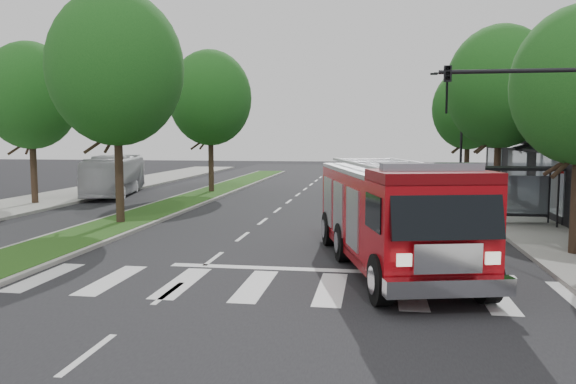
{
  "coord_description": "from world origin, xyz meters",
  "views": [
    {
      "loc": [
        5.06,
        -17.1,
        3.93
      ],
      "look_at": [
        1.81,
        3.92,
        1.8
      ],
      "focal_mm": 35.0,
      "sensor_mm": 36.0,
      "label": 1
    }
  ],
  "objects": [
    {
      "name": "fire_engine",
      "position": [
        5.58,
        -0.34,
        1.58
      ],
      "size": [
        5.02,
        9.9,
        3.3
      ],
      "rotation": [
        0.0,
        0.0,
        0.24
      ],
      "color": "#630509",
      "rests_on": "ground"
    },
    {
      "name": "tree_median_near",
      "position": [
        -6.0,
        6.0,
        6.81
      ],
      "size": [
        5.8,
        5.8,
        10.16
      ],
      "color": "black",
      "rests_on": "ground"
    },
    {
      "name": "sidewalk_left",
      "position": [
        -14.5,
        10.0,
        0.07
      ],
      "size": [
        5.0,
        80.0,
        0.15
      ],
      "primitive_type": "cube",
      "color": "gray",
      "rests_on": "ground"
    },
    {
      "name": "ground",
      "position": [
        0.0,
        0.0,
        0.0
      ],
      "size": [
        140.0,
        140.0,
        0.0
      ],
      "primitive_type": "plane",
      "color": "black",
      "rests_on": "ground"
    },
    {
      "name": "city_bus",
      "position": [
        -12.0,
        17.91,
        1.33
      ],
      "size": [
        4.39,
        9.79,
        2.65
      ],
      "primitive_type": "imported",
      "rotation": [
        0.0,
        0.0,
        0.24
      ],
      "color": "#B9B9BE",
      "rests_on": "ground"
    },
    {
      "name": "tree_right_far",
      "position": [
        11.5,
        24.0,
        5.84
      ],
      "size": [
        5.0,
        5.0,
        8.73
      ],
      "color": "black",
      "rests_on": "ground"
    },
    {
      "name": "sidewalk_right",
      "position": [
        12.5,
        10.0,
        0.07
      ],
      "size": [
        5.0,
        80.0,
        0.15
      ],
      "primitive_type": "cube",
      "color": "gray",
      "rests_on": "ground"
    },
    {
      "name": "tree_left_mid",
      "position": [
        -14.0,
        12.0,
        6.16
      ],
      "size": [
        5.2,
        5.2,
        9.16
      ],
      "color": "black",
      "rests_on": "ground"
    },
    {
      "name": "median",
      "position": [
        -6.0,
        18.0,
        0.08
      ],
      "size": [
        3.0,
        50.0,
        0.15
      ],
      "color": "gray",
      "rests_on": "ground"
    },
    {
      "name": "streetlight_right_far",
      "position": [
        10.35,
        20.0,
        4.48
      ],
      "size": [
        2.11,
        0.2,
        8.0
      ],
      "color": "black",
      "rests_on": "ground"
    },
    {
      "name": "tree_median_far",
      "position": [
        -6.0,
        20.0,
        6.49
      ],
      "size": [
        5.6,
        5.6,
        9.72
      ],
      "color": "black",
      "rests_on": "ground"
    },
    {
      "name": "tree_right_mid",
      "position": [
        11.5,
        14.0,
        6.49
      ],
      "size": [
        5.6,
        5.6,
        9.72
      ],
      "color": "black",
      "rests_on": "ground"
    },
    {
      "name": "bus_shelter",
      "position": [
        11.2,
        8.15,
        2.04
      ],
      "size": [
        3.2,
        1.6,
        2.61
      ],
      "color": "black",
      "rests_on": "ground"
    }
  ]
}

